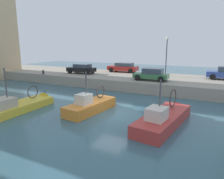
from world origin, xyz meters
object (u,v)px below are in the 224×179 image
at_px(fishing_boat_orange, 93,109).
at_px(parked_car_green, 152,74).
at_px(parked_car_red, 123,67).
at_px(fishing_boat_yellow, 21,109).
at_px(parked_car_black, 82,69).
at_px(quay_streetlamp, 167,50).
at_px(fishing_boat_red, 165,122).
at_px(mooring_bollard_mid, 43,72).

height_order(fishing_boat_orange, parked_car_green, fishing_boat_orange).
bearing_deg(parked_car_green, parked_car_red, 47.42).
distance_m(fishing_boat_yellow, parked_car_red, 16.96).
bearing_deg(parked_car_black, quay_streetlamp, -76.44).
distance_m(parked_car_black, quay_streetlamp, 11.61).
height_order(fishing_boat_yellow, quay_streetlamp, quay_streetlamp).
bearing_deg(parked_car_black, parked_car_green, -97.24).
distance_m(fishing_boat_red, parked_car_green, 10.15).
xyz_separation_m(parked_car_green, parked_car_red, (5.28, 5.74, 0.01)).
bearing_deg(quay_streetlamp, fishing_boat_red, -167.37).
distance_m(parked_car_black, mooring_bollard_mid, 5.18).
relative_size(parked_car_black, quay_streetlamp, 0.83).
xyz_separation_m(fishing_boat_orange, parked_car_black, (10.36, 8.26, 1.78)).
distance_m(fishing_boat_red, quay_streetlamp, 14.28).
relative_size(fishing_boat_yellow, mooring_bollard_mid, 12.60).
xyz_separation_m(parked_car_black, mooring_bollard_mid, (-2.99, 4.21, -0.40)).
relative_size(fishing_boat_yellow, fishing_boat_red, 1.00).
bearing_deg(mooring_bollard_mid, parked_car_black, -54.56).
relative_size(fishing_boat_red, parked_car_black, 1.74).
xyz_separation_m(mooring_bollard_mid, quay_streetlamp, (5.65, -15.22, 2.98)).
distance_m(parked_car_green, parked_car_red, 7.80).
xyz_separation_m(fishing_boat_red, parked_car_red, (14.58, 9.39, 1.81)).
relative_size(fishing_boat_yellow, parked_car_black, 1.74).
bearing_deg(parked_car_green, fishing_boat_red, -158.58).
height_order(fishing_boat_red, parked_car_green, fishing_boat_red).
xyz_separation_m(fishing_boat_red, quay_streetlamp, (13.27, 2.97, 4.36)).
relative_size(parked_car_red, mooring_bollard_mid, 8.02).
xyz_separation_m(fishing_boat_red, mooring_bollard_mid, (7.62, 18.19, 1.38)).
height_order(parked_car_black, quay_streetlamp, quay_streetlamp).
bearing_deg(parked_car_black, mooring_bollard_mid, 125.44).
bearing_deg(parked_car_green, fishing_boat_yellow, 147.75).
distance_m(mooring_bollard_mid, quay_streetlamp, 16.50).
distance_m(fishing_boat_yellow, fishing_boat_red, 11.14).
bearing_deg(fishing_boat_orange, fishing_boat_red, -92.55).
distance_m(parked_car_black, parked_car_green, 10.41).
relative_size(parked_car_red, quay_streetlamp, 0.91).
relative_size(fishing_boat_red, parked_car_green, 1.82).
bearing_deg(parked_car_black, fishing_boat_orange, -141.42).
distance_m(fishing_boat_orange, parked_car_green, 9.45).
height_order(parked_car_red, quay_streetlamp, quay_streetlamp).
distance_m(fishing_boat_red, parked_car_black, 17.64).
bearing_deg(parked_car_red, fishing_boat_orange, -165.62).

